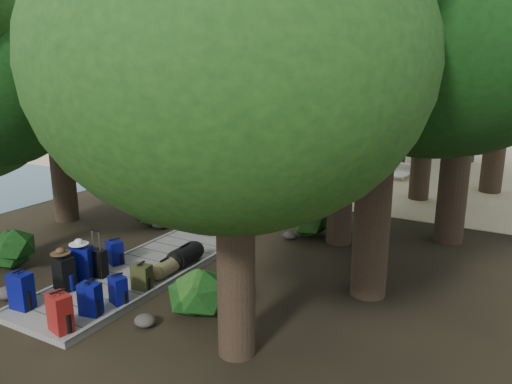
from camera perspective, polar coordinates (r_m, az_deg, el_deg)
The scene contains 51 objects.
ground at distance 13.17m, azimuth -7.04°, elevation -6.15°, with size 120.00×120.00×0.00m, color #2E2517.
sand_beach at distance 27.30m, azimuth 13.23°, elevation 4.43°, with size 40.00×22.00×0.02m, color #CCB28A.
water_bay at distance 52.80m, azimuth -19.32°, elevation 8.74°, with size 50.00×60.00×0.02m, color #2A4D57.
distant_hill at distance 74.94m, azimuth -10.16°, elevation 10.80°, with size 32.00×16.00×12.00m, color black.
boardwalk at distance 13.91m, azimuth -4.61°, elevation -4.67°, with size 2.00×12.00×0.12m, color gray.
backpack_left_a at distance 10.52m, azimuth -25.27°, elevation -9.99°, with size 0.42×0.29×0.78m, color navy, non-canonical shape.
backpack_left_b at distance 11.00m, azimuth -21.10°, elevation -8.48°, with size 0.42×0.30×0.78m, color black, non-canonical shape.
backpack_left_c at distance 11.33m, azimuth -19.36°, elevation -7.53°, with size 0.44×0.32×0.82m, color navy, non-canonical shape.
backpack_left_d at distance 12.04m, azimuth -15.84°, elevation -6.49°, with size 0.39×0.28×0.60m, color navy, non-canonical shape.
backpack_right_a at distance 9.45m, azimuth -21.52°, elevation -12.51°, with size 0.42×0.30×0.75m, color maroon, non-canonical shape.
backpack_right_b at distance 9.83m, azimuth -18.43°, elevation -11.36°, with size 0.38×0.26×0.68m, color navy, non-canonical shape.
backpack_right_c at distance 10.13m, azimuth -15.49°, elevation -10.57°, with size 0.35×0.25×0.60m, color navy, non-canonical shape.
backpack_right_d at distance 10.61m, azimuth -12.93°, elevation -9.31°, with size 0.37×0.27×0.57m, color #373D1A, non-canonical shape.
duffel_right_khaki at distance 11.16m, azimuth -10.39°, elevation -8.54°, with size 0.36×0.54×0.36m, color olive, non-canonical shape.
duffel_right_black at distance 11.67m, azimuth -8.07°, elevation -7.14°, with size 0.45×0.72×0.45m, color black, non-canonical shape.
suitcase_on_boardwalk at distance 11.44m, azimuth -17.63°, elevation -7.75°, with size 0.39×0.22×0.61m, color black, non-canonical shape.
lone_suitcase_on_sand at distance 19.91m, azimuth 8.24°, elevation 1.89°, with size 0.38×0.22×0.59m, color black, non-canonical shape.
hat_brown at distance 10.87m, azimuth -21.47°, elevation -6.24°, with size 0.40×0.40×0.12m, color #51351E, non-canonical shape.
hat_white at distance 11.14m, azimuth -19.63°, elevation -5.31°, with size 0.40×0.40×0.13m, color silver, non-canonical shape.
kayak at distance 23.07m, azimuth -0.51°, elevation 3.48°, with size 0.78×3.56×0.36m, color red.
sun_lounger at distance 21.29m, azimuth 16.19°, elevation 2.26°, with size 0.57×1.78×0.57m, color silver, non-canonical shape.
tree_right_a at distance 7.31m, azimuth -2.54°, elevation 12.41°, with size 5.23×5.23×8.72m, color black, non-canonical shape.
tree_right_b at distance 9.75m, azimuth 14.36°, elevation 17.24°, with size 5.78×5.78×10.32m, color black, non-canonical shape.
tree_right_c at distance 12.68m, azimuth 10.25°, elevation 14.52°, with size 5.40×5.40×9.35m, color black, non-canonical shape.
tree_right_d at distance 13.62m, azimuth 23.15°, elevation 16.37°, with size 5.81×5.81×10.65m, color black, non-canonical shape.
tree_right_e at distance 17.79m, azimuth 19.28°, elevation 14.52°, with size 5.40×5.40×9.72m, color black, non-canonical shape.
tree_right_f at distance 19.83m, azimuth 26.87°, elevation 15.51°, with size 6.14×6.14×10.96m, color black, non-canonical shape.
tree_left_b at distance 15.59m, azimuth -22.41°, elevation 14.69°, with size 5.50×5.50×9.90m, color black, non-canonical shape.
tree_left_c at distance 17.00m, azimuth -10.87°, elevation 13.79°, with size 5.15×5.15×8.95m, color black, non-canonical shape.
tree_back_a at distance 26.99m, azimuth 10.96°, elevation 12.95°, with size 4.61×4.61×7.98m, color black, non-canonical shape.
tree_back_b at distance 27.05m, azimuth 18.56°, elevation 13.29°, with size 4.90×4.90×8.74m, color black, non-canonical shape.
tree_back_c at distance 25.73m, azimuth 23.93°, elevation 12.42°, with size 4.68×4.68×8.42m, color black, non-canonical shape.
tree_back_d at distance 27.70m, azimuth 1.48°, elevation 13.98°, with size 5.22×5.22×8.70m, color black, non-canonical shape.
palm_right_a at distance 16.26m, azimuth 14.05°, elevation 11.86°, with size 4.68×4.68×7.97m, color #113910, non-canonical shape.
palm_right_b at distance 20.98m, azimuth 22.80°, elevation 12.52°, with size 4.44×4.44×8.57m, color #113910, non-canonical shape.
palm_right_c at distance 23.53m, azimuth 17.48°, elevation 10.57°, with size 4.10×4.10×6.52m, color #113910, non-canonical shape.
palm_left_a at distance 20.83m, azimuth -6.50°, elevation 10.17°, with size 3.86×3.86×6.14m, color #113910, non-canonical shape.
rock_left_a at distance 11.43m, azimuth -26.52°, elevation -10.28°, with size 0.46×0.42×0.25m, color #4C473F, non-canonical shape.
rock_left_b at distance 13.52m, azimuth -19.54°, elevation -5.97°, with size 0.31×0.28×0.17m, color #4C473F, non-canonical shape.
rock_left_c at distance 14.66m, azimuth -10.88°, elevation -3.51°, with size 0.55×0.49×0.30m, color #4C473F, non-canonical shape.
rock_left_d at distance 16.44m, azimuth -6.96°, elevation -1.57°, with size 0.34×0.31×0.19m, color #4C473F, non-canonical shape.
rock_right_a at distance 9.53m, azimuth -12.59°, elevation -14.15°, with size 0.40×0.36×0.22m, color #4C473F, non-canonical shape.
rock_right_b at distance 10.79m, azimuth -2.65°, elevation -10.10°, with size 0.49×0.44×0.27m, color #4C473F, non-canonical shape.
rock_right_c at distance 13.58m, azimuth 3.82°, elevation -4.97°, with size 0.36×0.33×0.20m, color #4C473F, non-canonical shape.
rock_right_d at distance 15.08m, azimuth 9.31°, elevation -2.99°, with size 0.48×0.43×0.27m, color #4C473F, non-canonical shape.
shrub_left_a at distance 12.70m, azimuth -26.08°, elevation -5.99°, with size 1.11×1.11×1.00m, color #1A4514, non-canonical shape.
shrub_left_b at distance 14.83m, azimuth -12.78°, elevation -2.29°, with size 0.94×0.94×0.85m, color #1A4514, non-canonical shape.
shrub_left_c at distance 17.81m, azimuth -6.08°, elevation 1.26°, with size 1.24×1.24×1.12m, color #1A4514, non-canonical shape.
shrub_right_a at distance 9.65m, azimuth -6.22°, elevation -10.94°, with size 1.09×1.09×0.98m, color #1A4514, non-canonical shape.
shrub_right_b at distance 13.84m, azimuth 6.36°, elevation -2.58°, with size 1.28×1.28×1.15m, color #1A4514, non-canonical shape.
shrub_right_c at distance 16.87m, azimuth 8.43°, elevation -0.14°, with size 0.88×0.88×0.79m, color #1A4514, non-canonical shape.
Camera 1 is at (7.38, -9.87, 4.63)m, focal length 35.00 mm.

